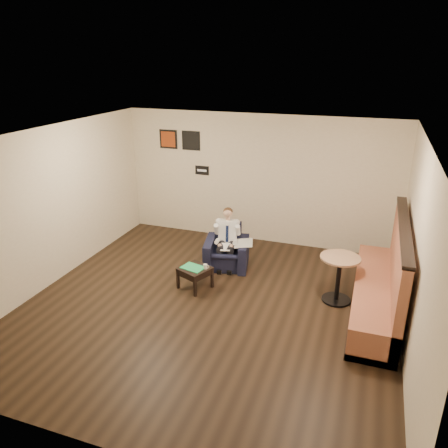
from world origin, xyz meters
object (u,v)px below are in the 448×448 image
(side_table, at_px, (195,278))
(green_folder, at_px, (193,268))
(seated_man, at_px, (226,242))
(cafe_table, at_px, (338,279))
(banquette, at_px, (379,269))
(coffee_mug, at_px, (205,266))
(armchair, at_px, (227,247))
(smartphone, at_px, (202,266))

(side_table, height_order, green_folder, green_folder)
(seated_man, bearing_deg, cafe_table, -25.81)
(seated_man, bearing_deg, green_folder, -120.13)
(side_table, height_order, banquette, banquette)
(cafe_table, bearing_deg, side_table, -170.98)
(side_table, bearing_deg, coffee_mug, 11.09)
(seated_man, height_order, green_folder, seated_man)
(banquette, bearing_deg, green_folder, -174.56)
(armchair, xyz_separation_m, side_table, (-0.25, -1.02, -0.20))
(green_folder, xyz_separation_m, cafe_table, (2.47, 0.39, 0.01))
(smartphone, distance_m, cafe_table, 2.36)
(cafe_table, bearing_deg, armchair, 163.93)
(side_table, xyz_separation_m, coffee_mug, (0.19, 0.04, 0.24))
(smartphone, bearing_deg, side_table, -97.35)
(side_table, relative_size, smartphone, 3.93)
(armchair, bearing_deg, banquette, -26.74)
(coffee_mug, xyz_separation_m, banquette, (2.86, 0.25, 0.32))
(armchair, relative_size, smartphone, 6.71)
(seated_man, relative_size, cafe_table, 1.34)
(coffee_mug, height_order, smartphone, coffee_mug)
(armchair, height_order, coffee_mug, armchair)
(green_folder, relative_size, banquette, 0.13)
(seated_man, distance_m, cafe_table, 2.24)
(side_table, distance_m, cafe_table, 2.48)
(seated_man, distance_m, banquette, 2.86)
(armchair, xyz_separation_m, green_folder, (-0.28, -1.03, 0.00))
(green_folder, xyz_separation_m, smartphone, (0.13, 0.12, -0.00))
(coffee_mug, bearing_deg, armchair, 86.49)
(armchair, distance_m, cafe_table, 2.28)
(side_table, relative_size, banquette, 0.16)
(banquette, bearing_deg, smartphone, -176.63)
(side_table, bearing_deg, smartphone, 50.04)
(green_folder, bearing_deg, seated_man, 71.98)
(coffee_mug, height_order, cafe_table, cafe_table)
(side_table, bearing_deg, armchair, 76.36)
(armchair, distance_m, green_folder, 1.06)
(armchair, height_order, smartphone, armchair)
(smartphone, bearing_deg, banquette, 35.97)
(armchair, xyz_separation_m, banquette, (2.80, -0.73, 0.35))
(seated_man, relative_size, smartphone, 8.89)
(coffee_mug, relative_size, smartphone, 0.68)
(seated_man, xyz_separation_m, cafe_table, (2.17, -0.53, -0.14))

